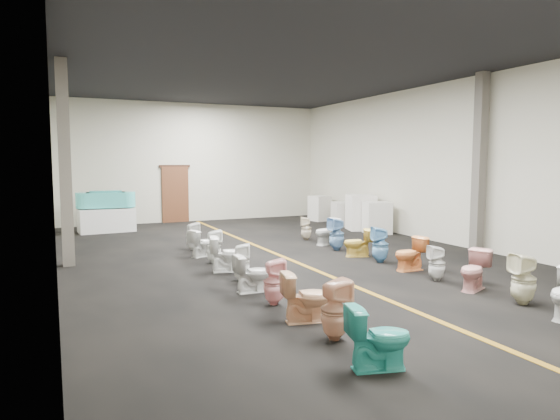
# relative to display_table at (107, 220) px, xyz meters

# --- Properties ---
(floor) EXTENTS (16.00, 16.00, 0.00)m
(floor) POSITION_rel_display_table_xyz_m (3.45, -6.27, -0.38)
(floor) COLOR black
(floor) RESTS_ON ground
(ceiling) EXTENTS (16.00, 16.00, 0.00)m
(ceiling) POSITION_rel_display_table_xyz_m (3.45, -6.27, 4.12)
(ceiling) COLOR black
(ceiling) RESTS_ON ground
(wall_back) EXTENTS (10.00, 0.00, 10.00)m
(wall_back) POSITION_rel_display_table_xyz_m (3.45, 1.73, 1.87)
(wall_back) COLOR beige
(wall_back) RESTS_ON ground
(wall_left) EXTENTS (0.00, 16.00, 16.00)m
(wall_left) POSITION_rel_display_table_xyz_m (-1.55, -6.27, 1.87)
(wall_left) COLOR beige
(wall_left) RESTS_ON ground
(wall_right) EXTENTS (0.00, 16.00, 16.00)m
(wall_right) POSITION_rel_display_table_xyz_m (8.45, -6.27, 1.87)
(wall_right) COLOR beige
(wall_right) RESTS_ON ground
(aisle_stripe) EXTENTS (0.12, 15.60, 0.01)m
(aisle_stripe) POSITION_rel_display_table_xyz_m (3.45, -6.27, -0.38)
(aisle_stripe) COLOR #865C13
(aisle_stripe) RESTS_ON floor
(back_door) EXTENTS (1.00, 0.10, 2.10)m
(back_door) POSITION_rel_display_table_xyz_m (2.65, 1.67, 0.67)
(back_door) COLOR #562D19
(back_door) RESTS_ON floor
(door_frame) EXTENTS (1.15, 0.08, 0.10)m
(door_frame) POSITION_rel_display_table_xyz_m (2.65, 1.68, 1.74)
(door_frame) COLOR #331C11
(door_frame) RESTS_ON back_door
(column_left) EXTENTS (0.25, 0.25, 4.50)m
(column_left) POSITION_rel_display_table_xyz_m (-1.30, -5.27, 1.87)
(column_left) COLOR #59544C
(column_left) RESTS_ON floor
(column_right) EXTENTS (0.25, 0.25, 4.50)m
(column_right) POSITION_rel_display_table_xyz_m (8.20, -7.77, 1.87)
(column_right) COLOR #59544C
(column_right) RESTS_ON floor
(display_table) EXTENTS (1.79, 1.01, 0.77)m
(display_table) POSITION_rel_display_table_xyz_m (0.00, 0.00, 0.00)
(display_table) COLOR white
(display_table) RESTS_ON floor
(bathtub) EXTENTS (1.86, 0.75, 0.55)m
(bathtub) POSITION_rel_display_table_xyz_m (-0.00, 0.00, 0.69)
(bathtub) COLOR #44C5C1
(bathtub) RESTS_ON display_table
(appliance_crate_a) EXTENTS (0.98, 0.98, 1.01)m
(appliance_crate_a) POSITION_rel_display_table_xyz_m (7.85, -3.97, 0.12)
(appliance_crate_a) COLOR silver
(appliance_crate_a) RESTS_ON floor
(appliance_crate_b) EXTENTS (1.07, 1.07, 1.18)m
(appliance_crate_b) POSITION_rel_display_table_xyz_m (7.85, -3.05, 0.21)
(appliance_crate_b) COLOR silver
(appliance_crate_b) RESTS_ON floor
(appliance_crate_c) EXTENTS (0.93, 0.93, 0.86)m
(appliance_crate_c) POSITION_rel_display_table_xyz_m (7.85, -1.97, 0.05)
(appliance_crate_c) COLOR beige
(appliance_crate_c) RESTS_ON floor
(appliance_crate_d) EXTENTS (0.78, 0.78, 0.97)m
(appliance_crate_d) POSITION_rel_display_table_xyz_m (7.85, -0.21, 0.10)
(appliance_crate_d) COLOR silver
(appliance_crate_d) RESTS_ON floor
(toilet_left_0) EXTENTS (0.79, 0.57, 0.73)m
(toilet_left_0) POSITION_rel_display_table_xyz_m (1.67, -12.68, -0.02)
(toilet_left_0) COLOR teal
(toilet_left_0) RESTS_ON floor
(toilet_left_1) EXTENTS (0.38, 0.37, 0.80)m
(toilet_left_1) POSITION_rel_display_table_xyz_m (1.69, -11.69, 0.02)
(toilet_left_1) COLOR tan
(toilet_left_1) RESTS_ON floor
(toilet_left_2) EXTENTS (0.78, 0.54, 0.73)m
(toilet_left_2) POSITION_rel_display_table_xyz_m (1.70, -10.89, -0.02)
(toilet_left_2) COLOR #EAB185
(toilet_left_2) RESTS_ON floor
(toilet_left_3) EXTENTS (0.40, 0.39, 0.75)m
(toilet_left_3) POSITION_rel_display_table_xyz_m (1.62, -9.91, -0.01)
(toilet_left_3) COLOR #EAA5A5
(toilet_left_3) RESTS_ON floor
(toilet_left_4) EXTENTS (0.67, 0.39, 0.67)m
(toilet_left_4) POSITION_rel_display_table_xyz_m (1.60, -9.03, -0.05)
(toilet_left_4) COLOR silver
(toilet_left_4) RESTS_ON floor
(toilet_left_5) EXTENTS (0.43, 0.43, 0.73)m
(toilet_left_5) POSITION_rel_display_table_xyz_m (1.70, -8.16, -0.02)
(toilet_left_5) COLOR white
(toilet_left_5) RESTS_ON floor
(toilet_left_6) EXTENTS (0.81, 0.58, 0.75)m
(toilet_left_6) POSITION_rel_display_table_xyz_m (1.71, -7.29, -0.01)
(toilet_left_6) COLOR white
(toilet_left_6) RESTS_ON floor
(toilet_left_7) EXTENTS (0.37, 0.37, 0.75)m
(toilet_left_7) POSITION_rel_display_table_xyz_m (1.72, -6.29, -0.01)
(toilet_left_7) COLOR white
(toilet_left_7) RESTS_ON floor
(toilet_left_8) EXTENTS (0.74, 0.60, 0.66)m
(toilet_left_8) POSITION_rel_display_table_xyz_m (1.69, -5.44, -0.05)
(toilet_left_8) COLOR white
(toilet_left_8) RESTS_ON floor
(toilet_left_9) EXTENTS (0.35, 0.35, 0.72)m
(toilet_left_9) POSITION_rel_display_table_xyz_m (1.70, -4.50, -0.02)
(toilet_left_9) COLOR silver
(toilet_left_9) RESTS_ON floor
(toilet_right_2) EXTENTS (0.46, 0.46, 0.84)m
(toilet_right_2) POSITION_rel_display_table_xyz_m (5.27, -11.58, 0.04)
(toilet_right_2) COLOR beige
(toilet_right_2) RESTS_ON floor
(toilet_right_3) EXTENTS (0.81, 0.65, 0.73)m
(toilet_right_3) POSITION_rel_display_table_xyz_m (5.25, -10.57, -0.02)
(toilet_right_3) COLOR #D4908C
(toilet_right_3) RESTS_ON floor
(toilet_right_4) EXTENTS (0.41, 0.41, 0.70)m
(toilet_right_4) POSITION_rel_display_table_xyz_m (5.13, -9.75, -0.04)
(toilet_right_4) COLOR silver
(toilet_right_4) RESTS_ON floor
(toilet_right_5) EXTENTS (0.71, 0.42, 0.72)m
(toilet_right_5) POSITION_rel_display_table_xyz_m (5.25, -8.80, -0.03)
(toilet_right_5) COLOR #F69149
(toilet_right_5) RESTS_ON floor
(toilet_right_6) EXTENTS (0.48, 0.47, 0.82)m
(toilet_right_6) POSITION_rel_display_table_xyz_m (5.19, -7.84, 0.03)
(toilet_right_6) COLOR #6AA8D4
(toilet_right_6) RESTS_ON floor
(toilet_right_7) EXTENTS (0.75, 0.57, 0.68)m
(toilet_right_7) POSITION_rel_display_table_xyz_m (5.10, -7.03, -0.04)
(toilet_right_7) COLOR #EAC24A
(toilet_right_7) RESTS_ON floor
(toilet_right_8) EXTENTS (0.40, 0.39, 0.85)m
(toilet_right_8) POSITION_rel_display_table_xyz_m (5.09, -6.09, 0.04)
(toilet_right_8) COLOR #6F9BCB
(toilet_right_8) RESTS_ON floor
(toilet_right_9) EXTENTS (0.78, 0.54, 0.73)m
(toilet_right_9) POSITION_rel_display_table_xyz_m (5.29, -5.22, -0.02)
(toilet_right_9) COLOR silver
(toilet_right_9) RESTS_ON floor
(toilet_right_10) EXTENTS (0.41, 0.41, 0.68)m
(toilet_right_10) POSITION_rel_display_table_xyz_m (5.16, -4.22, -0.04)
(toilet_right_10) COLOR beige
(toilet_right_10) RESTS_ON floor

